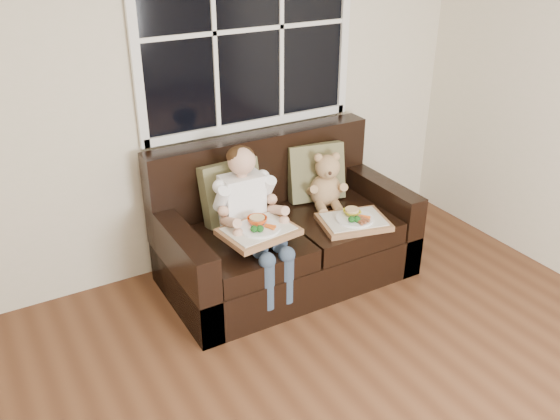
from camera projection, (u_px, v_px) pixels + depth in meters
room_walls at (468, 189)px, 1.81m from camera, size 4.52×5.02×2.71m
window_back at (248, 29)px, 3.93m from camera, size 1.62×0.04×1.37m
loveseat at (282, 235)px, 4.18m from camera, size 1.70×0.92×0.96m
pillow_left at (231, 192)px, 4.00m from camera, size 0.43×0.22×0.43m
pillow_right at (316, 172)px, 4.30m from camera, size 0.44×0.27×0.42m
child at (250, 208)px, 3.79m from camera, size 0.40×0.60×0.91m
teddy_bear at (327, 184)px, 4.22m from camera, size 0.29×0.35×0.42m
tray_left at (259, 230)px, 3.69m from camera, size 0.49×0.40×0.10m
tray_right at (354, 221)px, 4.01m from camera, size 0.52×0.44×0.10m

